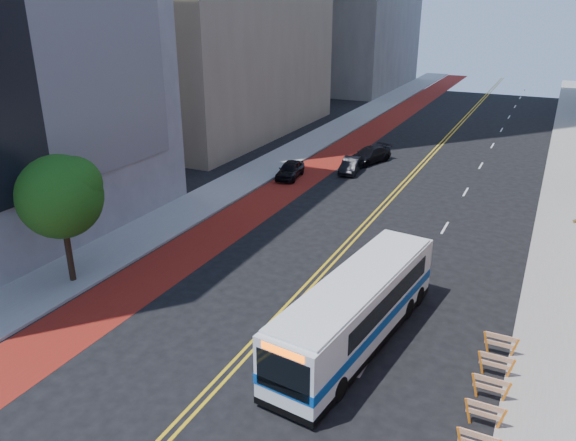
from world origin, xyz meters
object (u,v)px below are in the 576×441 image
Objects in this scene: car_a at (290,170)px; car_b at (351,165)px; transit_bus at (358,308)px; car_c at (369,155)px; street_tree at (61,193)px.

car_b is at bearing 34.49° from car_a.
transit_bus is 28.63m from car_c.
transit_bus is at bearing -65.48° from car_a.
car_b is (3.99, 3.65, -0.05)m from car_a.
street_tree reaches higher than transit_bus.
car_c is (6.77, 28.60, -4.21)m from street_tree.
street_tree reaches higher than car_a.
car_a is (2.32, 21.39, -4.23)m from street_tree.
car_c reaches higher than car_a.
transit_bus is 3.03× the size of car_b.
street_tree is at bearing -83.57° from car_c.
car_b is at bearing -77.61° from car_c.
car_b is at bearing 75.85° from street_tree.
transit_bus reaches higher than car_a.
street_tree reaches higher than car_b.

